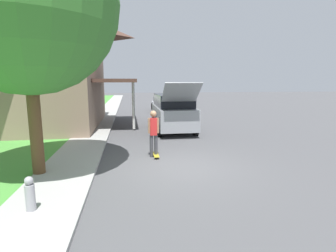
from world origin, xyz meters
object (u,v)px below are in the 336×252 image
at_px(lawn_tree_near, 25,2).
at_px(skateboarder, 153,131).
at_px(car_down_street, 162,104).
at_px(fire_hydrant, 30,194).
at_px(suv_parked, 173,112).
at_px(skateboard, 156,155).

bearing_deg(lawn_tree_near, skateboarder, 22.80).
distance_m(car_down_street, fire_hydrant, 20.46).
distance_m(lawn_tree_near, suv_parked, 9.25).
height_order(skateboarder, skateboard, skateboarder).
xyz_separation_m(skateboard, fire_hydrant, (-3.10, -3.97, 0.38)).
relative_size(lawn_tree_near, skateboarder, 4.23).
bearing_deg(lawn_tree_near, car_down_street, 70.92).
distance_m(skateboarder, fire_hydrant, 5.02).
distance_m(skateboard, fire_hydrant, 5.05).
distance_m(car_down_street, skateboarder, 15.93).
relative_size(lawn_tree_near, fire_hydrant, 9.88).
relative_size(lawn_tree_near, skateboard, 9.19).
bearing_deg(skateboarder, fire_hydrant, -127.16).
bearing_deg(fire_hydrant, lawn_tree_near, 103.81).
bearing_deg(suv_parked, car_down_street, 86.01).
xyz_separation_m(lawn_tree_near, skateboarder, (3.62, 1.52, -3.98)).
relative_size(skateboarder, fire_hydrant, 2.34).
bearing_deg(skateboard, skateboarder, 171.00).
bearing_deg(skateboard, suv_parked, 73.23).
height_order(suv_parked, fire_hydrant, suv_parked).
bearing_deg(car_down_street, lawn_tree_near, -109.08).
distance_m(car_down_street, skateboard, 15.94).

